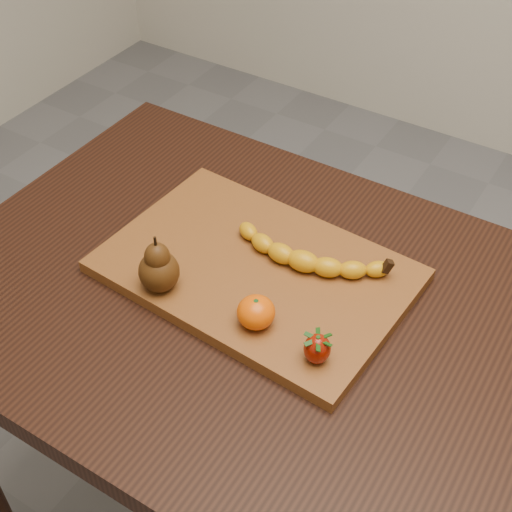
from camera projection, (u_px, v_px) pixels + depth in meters
The scene contains 6 objects.
table at pixel (263, 342), 1.12m from camera, with size 1.00×0.70×0.76m.
cutting_board at pixel (256, 270), 1.08m from camera, with size 0.45×0.30×0.02m, color brown.
banana at pixel (303, 261), 1.06m from camera, with size 0.21×0.05×0.03m, color orange, non-canonical shape.
pear at pixel (158, 263), 1.01m from camera, with size 0.06×0.06×0.09m, color #46260B, non-canonical shape.
mandarin at pixel (256, 312), 0.97m from camera, with size 0.05×0.05×0.05m, color #EC5402.
strawberry at pixel (317, 348), 0.93m from camera, with size 0.04×0.04×0.05m, color maroon, non-canonical shape.
Camera 1 is at (0.38, -0.63, 1.52)m, focal length 50.00 mm.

